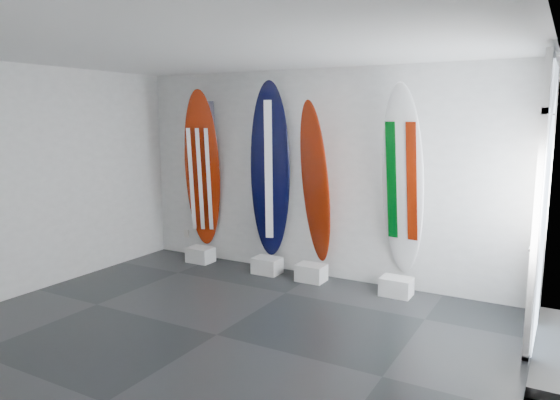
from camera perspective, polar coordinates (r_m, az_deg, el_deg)
The scene contains 15 objects.
floor at distance 5.82m, azimuth -6.99°, elevation -14.51°, with size 6.00×6.00×0.00m, color black.
ceiling at distance 5.37m, azimuth -7.63°, elevation 16.26°, with size 6.00×6.00×0.00m, color white.
wall_back at distance 7.53m, azimuth 4.15°, elevation 2.82°, with size 6.00×6.00×0.00m, color silver.
wall_left at distance 7.57m, azimuth -25.84°, elevation 1.96°, with size 5.00×5.00×0.00m, color silver.
wall_right at distance 4.35m, azimuth 26.33°, elevation -2.79°, with size 5.00×5.00×0.00m, color silver.
display_block_usa at distance 8.52m, azimuth -8.73°, elevation -5.96°, with size 0.40×0.30×0.24m, color white.
surfboard_usa at distance 8.35m, azimuth -8.54°, elevation 3.32°, with size 0.57×0.08×2.52m, color maroon.
display_block_navy at distance 7.83m, azimuth -1.43°, elevation -7.21°, with size 0.40×0.30×0.24m, color white.
surfboard_navy at distance 7.64m, azimuth -1.09°, elevation 3.25°, with size 0.59×0.08×2.61m, color black.
display_block_swiss at distance 7.50m, azimuth 3.45°, elevation -7.98°, with size 0.40×0.30×0.24m, color white.
surfboard_swiss at distance 7.31m, azimuth 3.89°, elevation 1.84°, with size 0.53×0.08×2.34m, color maroon.
display_block_italy at distance 7.07m, azimuth 12.67°, elevation -9.27°, with size 0.40×0.30×0.24m, color white.
surfboard_italy at distance 6.86m, azimuth 13.32°, elevation 1.94°, with size 0.57×0.08×2.54m, color white.
wall_outlet at distance 9.02m, azimuth -10.24°, elevation -3.66°, with size 0.09×0.02×0.13m, color silver.
glass_door at distance 5.89m, azimuth 26.88°, elevation -0.66°, with size 0.12×1.16×2.85m, color white, non-canonical shape.
Camera 1 is at (3.20, -4.27, 2.33)m, focal length 33.27 mm.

